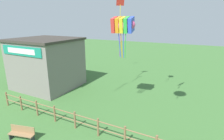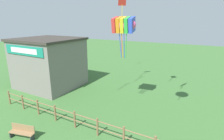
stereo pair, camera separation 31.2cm
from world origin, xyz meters
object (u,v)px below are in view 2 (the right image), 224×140
object	(u,v)px
kite_red_diamond	(122,6)
kite_purple_streamer	(122,35)
seaside_building	(49,62)
park_bench_near_fence	(22,131)
kite_rainbow_parafoil	(124,25)

from	to	relation	value
kite_red_diamond	kite_purple_streamer	bearing A→B (deg)	-65.48
seaside_building	kite_red_diamond	world-z (taller)	kite_red_diamond
seaside_building	park_bench_near_fence	world-z (taller)	seaside_building
kite_rainbow_parafoil	seaside_building	bearing A→B (deg)	174.57
kite_rainbow_parafoil	park_bench_near_fence	bearing A→B (deg)	-119.44
seaside_building	park_bench_near_fence	distance (m)	9.88
park_bench_near_fence	kite_purple_streamer	size ratio (longest dim) A/B	0.56
park_bench_near_fence	kite_rainbow_parafoil	bearing A→B (deg)	60.56
seaside_building	kite_red_diamond	size ratio (longest dim) A/B	1.77
kite_purple_streamer	kite_red_diamond	size ratio (longest dim) A/B	0.83
kite_purple_streamer	kite_rainbow_parafoil	bearing A→B (deg)	-62.56
kite_purple_streamer	park_bench_near_fence	bearing A→B (deg)	-101.25
kite_rainbow_parafoil	kite_purple_streamer	xyz separation A→B (m)	(-1.81, 3.48, -1.11)
seaside_building	kite_red_diamond	xyz separation A→B (m)	(7.48, 3.17, 5.99)
kite_purple_streamer	kite_red_diamond	world-z (taller)	kite_red_diamond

